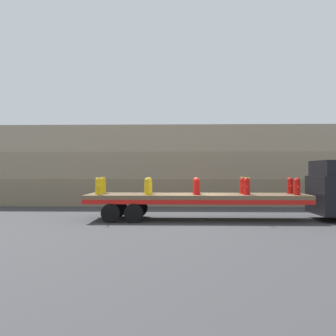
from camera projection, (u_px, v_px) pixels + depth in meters
ground_plane at (196, 220)px, 17.58m from camera, size 120.00×120.00×0.00m
rock_cliff at (191, 166)px, 25.45m from camera, size 60.00×3.30×5.31m
flatbed_trailer at (186, 198)px, 17.60m from camera, size 10.27×2.51×1.21m
fire_hydrant_yellow_near_0 at (98, 186)px, 17.20m from camera, size 0.35×0.56×0.78m
fire_hydrant_yellow_far_0 at (103, 186)px, 18.25m from camera, size 0.35×0.56×0.78m
fire_hydrant_yellow_near_1 at (147, 187)px, 17.13m from camera, size 0.35×0.56×0.78m
fire_hydrant_yellow_far_1 at (149, 186)px, 18.19m from camera, size 0.35×0.56×0.78m
fire_hydrant_red_near_2 at (197, 187)px, 17.06m from camera, size 0.35×0.56×0.78m
fire_hydrant_red_far_2 at (196, 186)px, 18.12m from camera, size 0.35×0.56×0.78m
fire_hydrant_red_near_3 at (247, 187)px, 17.00m from camera, size 0.35×0.56×0.78m
fire_hydrant_red_far_3 at (243, 186)px, 18.05m from camera, size 0.35×0.56×0.78m
fire_hydrant_red_near_4 at (297, 187)px, 16.93m from camera, size 0.35×0.56×0.78m
fire_hydrant_red_far_4 at (290, 186)px, 17.98m from camera, size 0.35×0.56×0.78m
cargo_strap_rear at (101, 177)px, 17.73m from camera, size 0.05×2.60×0.01m
cargo_strap_middle at (245, 177)px, 17.53m from camera, size 0.05×2.60×0.01m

